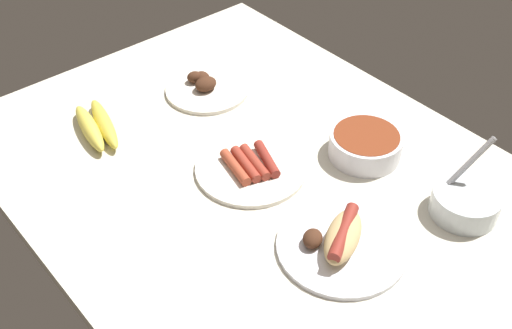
{
  "coord_description": "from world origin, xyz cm",
  "views": [
    {
      "loc": [
        -74.55,
        63.66,
        87.94
      ],
      "look_at": [
        -0.72,
        1.02,
        3.0
      ],
      "focal_mm": 44.6,
      "sensor_mm": 36.0,
      "label": 1
    }
  ],
  "objects": [
    {
      "name": "plate_sausages",
      "position": [
        1.23,
        0.78,
        0.9
      ],
      "size": [
        23.19,
        23.19,
        3.1
      ],
      "color": "white",
      "rests_on": "ground_plane"
    },
    {
      "name": "bowl_coleslaw",
      "position": [
        -34.6,
        -22.58,
        2.91
      ],
      "size": [
        13.11,
        13.11,
        15.14
      ],
      "color": "silver",
      "rests_on": "ground_plane"
    },
    {
      "name": "bowl_chili",
      "position": [
        -10.65,
        -20.83,
        2.98
      ],
      "size": [
        15.41,
        15.41,
        5.46
      ],
      "color": "white",
      "rests_on": "ground_plane"
    },
    {
      "name": "ground_plane",
      "position": [
        0.0,
        0.0,
        -1.5
      ],
      "size": [
        120.0,
        90.0,
        3.0
      ],
      "primitive_type": "cube",
      "color": "silver"
    },
    {
      "name": "plate_hotdog_assembled",
      "position": [
        -25.73,
        2.06,
        1.79
      ],
      "size": [
        23.93,
        23.93,
        5.61
      ],
      "color": "white",
      "rests_on": "ground_plane"
    },
    {
      "name": "banana_bunch",
      "position": [
        32.9,
        18.66,
        1.89
      ],
      "size": [
        19.17,
        11.03,
        3.9
      ],
      "color": "#E5D14C",
      "rests_on": "ground_plane"
    },
    {
      "name": "plate_grilled_meat",
      "position": [
        30.4,
        -9.53,
        1.03
      ],
      "size": [
        20.04,
        20.04,
        4.15
      ],
      "color": "white",
      "rests_on": "ground_plane"
    }
  ]
}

